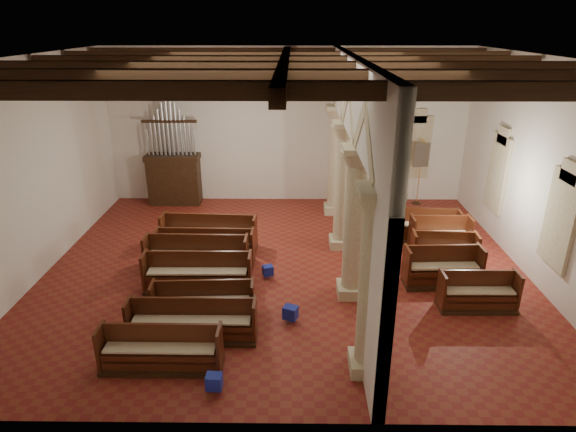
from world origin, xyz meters
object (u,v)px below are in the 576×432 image
at_px(lectern, 190,190).
at_px(processional_banner, 418,184).
at_px(nave_pew_0, 161,355).
at_px(pipe_organ, 174,170).
at_px(aisle_pew_0, 477,297).

relative_size(lectern, processional_banner, 0.49).
distance_m(lectern, nave_pew_0, 10.08).
bearing_deg(lectern, pipe_organ, 171.40).
bearing_deg(lectern, nave_pew_0, -89.62).
distance_m(pipe_organ, lectern, 1.02).
bearing_deg(pipe_organ, lectern, -1.14).
relative_size(pipe_organ, aisle_pew_0, 2.26).
xyz_separation_m(nave_pew_0, aisle_pew_0, (7.45, 2.36, 0.01)).
distance_m(lectern, processional_banner, 9.11).
relative_size(pipe_organ, lectern, 3.32).
xyz_separation_m(lectern, nave_pew_0, (1.37, -9.98, -0.22)).
relative_size(processional_banner, aisle_pew_0, 1.38).
bearing_deg(aisle_pew_0, lectern, 138.82).
distance_m(pipe_organ, processional_banner, 9.72).
bearing_deg(nave_pew_0, lectern, 98.10).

